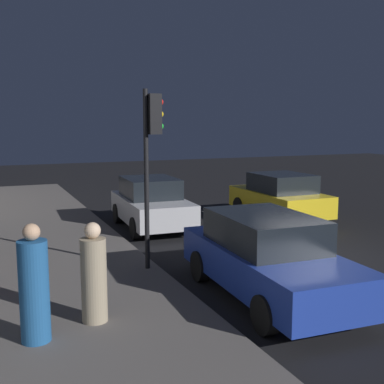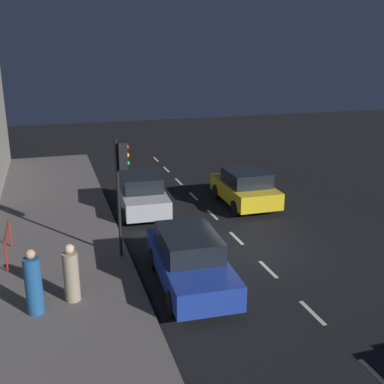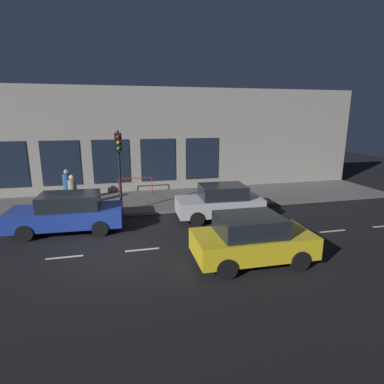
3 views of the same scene
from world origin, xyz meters
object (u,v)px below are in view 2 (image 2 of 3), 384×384
(pedestrian_0, at_px, (33,284))
(pedestrian_1, at_px, (71,275))
(parked_car_2, at_px, (190,259))
(parked_car_3, at_px, (142,194))
(parked_car_0, at_px, (245,188))
(traffic_light, at_px, (122,171))

(pedestrian_0, height_order, pedestrian_1, pedestrian_0)
(parked_car_2, relative_size, parked_car_3, 1.14)
(parked_car_0, xyz_separation_m, pedestrian_1, (7.70, 6.30, 0.10))
(parked_car_0, bearing_deg, parked_car_2, -124.63)
(parked_car_3, bearing_deg, parked_car_2, 93.57)
(parked_car_0, height_order, pedestrian_1, pedestrian_1)
(traffic_light, height_order, parked_car_0, traffic_light)
(parked_car_3, relative_size, pedestrian_0, 2.27)
(traffic_light, bearing_deg, parked_car_3, -108.19)
(traffic_light, distance_m, pedestrian_1, 3.64)
(parked_car_2, relative_size, pedestrian_0, 2.59)
(parked_car_0, height_order, parked_car_3, same)
(parked_car_0, xyz_separation_m, parked_car_3, (4.46, -0.44, -0.00))
(parked_car_3, xyz_separation_m, pedestrian_1, (3.24, 6.74, 0.10))
(traffic_light, xyz_separation_m, parked_car_2, (-1.52, 2.20, -2.21))
(parked_car_3, height_order, pedestrian_0, pedestrian_0)
(traffic_light, relative_size, pedestrian_1, 2.38)
(traffic_light, bearing_deg, pedestrian_0, 44.85)
(parked_car_3, height_order, pedestrian_1, pedestrian_1)
(parked_car_0, relative_size, parked_car_3, 0.97)
(parked_car_0, relative_size, pedestrian_0, 2.20)
(parked_car_0, distance_m, parked_car_3, 4.48)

